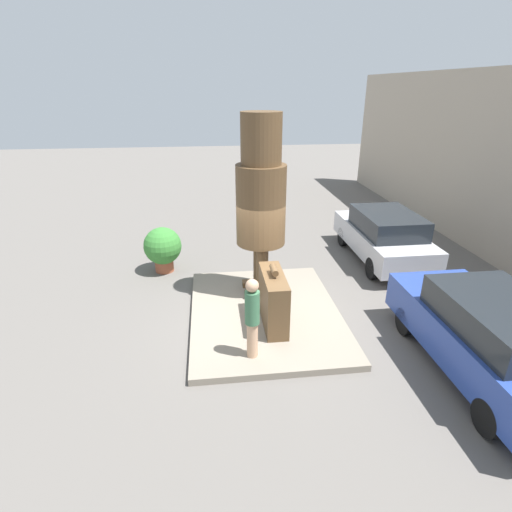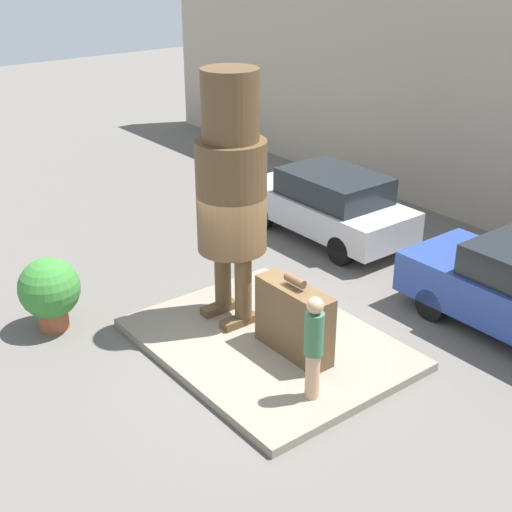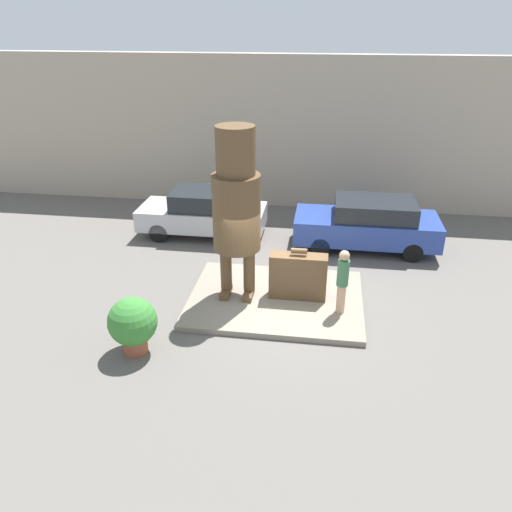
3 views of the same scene
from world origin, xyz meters
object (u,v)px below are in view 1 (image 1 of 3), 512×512
tourist (252,315)px  statue_figure (261,194)px  giant_suitcase (273,299)px  parked_car_silver (384,235)px  parked_car_blue (490,336)px  planter_pot (163,247)px

tourist → statue_figure: bearing=169.2°
giant_suitcase → parked_car_silver: size_ratio=0.35×
parked_car_blue → planter_pot: parked_car_blue is taller
tourist → planter_pot: size_ratio=1.25×
statue_figure → parked_car_silver: 4.93m
giant_suitcase → tourist: size_ratio=0.88×
parked_car_silver → parked_car_blue: size_ratio=0.93×
statue_figure → parked_car_blue: statue_figure is taller
planter_pot → parked_car_blue: bearing=49.8°
statue_figure → giant_suitcase: bearing=2.9°
statue_figure → tourist: (2.70, -0.51, -1.68)m
statue_figure → tourist: bearing=-10.8°
statue_figure → planter_pot: size_ratio=3.29×
statue_figure → parked_car_blue: bearing=46.9°
tourist → parked_car_silver: tourist is taller
tourist → parked_car_blue: tourist is taller
parked_car_silver → parked_car_blue: (5.47, -0.31, 0.02)m
giant_suitcase → parked_car_silver: parked_car_silver is taller
planter_pot → parked_car_silver: bearing=90.1°
giant_suitcase → parked_car_blue: (1.99, 3.74, 0.09)m
giant_suitcase → planter_pot: (-3.46, -2.73, -0.00)m
parked_car_silver → planter_pot: 6.77m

